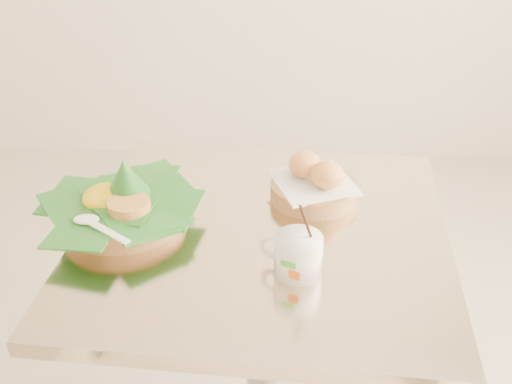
{
  "coord_description": "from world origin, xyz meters",
  "views": [
    {
      "loc": [
        0.22,
        -1.05,
        1.42
      ],
      "look_at": [
        0.19,
        -0.0,
        0.82
      ],
      "focal_mm": 45.0,
      "sensor_mm": 36.0,
      "label": 1
    }
  ],
  "objects_px": {
    "rice_basket": "(121,203)",
    "bread_basket": "(314,184)",
    "cafe_table": "(263,319)",
    "coffee_mug": "(297,253)"
  },
  "relations": [
    {
      "from": "cafe_table",
      "to": "coffee_mug",
      "type": "bearing_deg",
      "value": -64.57
    },
    {
      "from": "rice_basket",
      "to": "bread_basket",
      "type": "xyz_separation_m",
      "value": [
        0.38,
        0.1,
        -0.01
      ]
    },
    {
      "from": "bread_basket",
      "to": "rice_basket",
      "type": "bearing_deg",
      "value": -164.85
    },
    {
      "from": "cafe_table",
      "to": "coffee_mug",
      "type": "distance_m",
      "value": 0.3
    },
    {
      "from": "bread_basket",
      "to": "coffee_mug",
      "type": "bearing_deg",
      "value": -98.97
    },
    {
      "from": "rice_basket",
      "to": "cafe_table",
      "type": "bearing_deg",
      "value": -4.76
    },
    {
      "from": "coffee_mug",
      "to": "rice_basket",
      "type": "bearing_deg",
      "value": 155.71
    },
    {
      "from": "rice_basket",
      "to": "bread_basket",
      "type": "distance_m",
      "value": 0.39
    },
    {
      "from": "coffee_mug",
      "to": "bread_basket",
      "type": "bearing_deg",
      "value": 81.03
    },
    {
      "from": "bread_basket",
      "to": "coffee_mug",
      "type": "xyz_separation_m",
      "value": [
        -0.04,
        -0.25,
        0.01
      ]
    }
  ]
}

